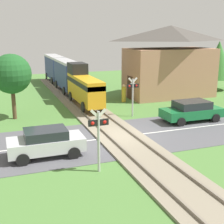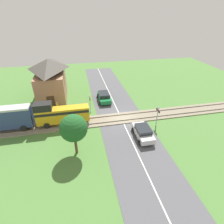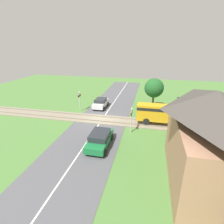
{
  "view_description": "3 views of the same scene",
  "coord_description": "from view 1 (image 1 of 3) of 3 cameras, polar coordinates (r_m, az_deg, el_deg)",
  "views": [
    {
      "loc": [
        -6.41,
        -16.12,
        6.02
      ],
      "look_at": [
        0.0,
        1.31,
        1.2
      ],
      "focal_mm": 50.0,
      "sensor_mm": 36.0,
      "label": 1
    },
    {
      "loc": [
        -19.68,
        5.39,
        13.07
      ],
      "look_at": [
        0.0,
        1.31,
        1.2
      ],
      "focal_mm": 28.0,
      "sensor_mm": 36.0,
      "label": 2
    },
    {
      "loc": [
        19.64,
        5.66,
        9.03
      ],
      "look_at": [
        0.0,
        1.31,
        1.2
      ],
      "focal_mm": 28.0,
      "sensor_mm": 36.0,
      "label": 3
    }
  ],
  "objects": [
    {
      "name": "tree_by_station",
      "position": [
        34.63,
        18.86,
        8.99
      ],
      "size": [
        3.24,
        3.24,
        5.07
      ],
      "color": "brown",
      "rests_on": "ground_plane"
    },
    {
      "name": "train",
      "position": [
        31.52,
        -8.34,
        6.85
      ],
      "size": [
        1.58,
        19.85,
        3.18
      ],
      "color": "gold",
      "rests_on": "track_bed"
    },
    {
      "name": "station_building",
      "position": [
        29.98,
        10.46,
        8.9
      ],
      "size": [
        8.6,
        4.55,
        6.54
      ],
      "color": "#AD7A5B",
      "rests_on": "ground_plane"
    },
    {
      "name": "tree_roadside_hedge",
      "position": [
        22.57,
        -17.92,
        6.61
      ],
      "size": [
        2.73,
        2.73,
        4.56
      ],
      "color": "brown",
      "rests_on": "ground_plane"
    },
    {
      "name": "pedestrian_by_station",
      "position": [
        27.35,
        2.18,
        3.34
      ],
      "size": [
        0.38,
        0.38,
        1.55
      ],
      "color": "gold",
      "rests_on": "ground_plane"
    },
    {
      "name": "ground_plane",
      "position": [
        18.36,
        1.42,
        -4.59
      ],
      "size": [
        60.0,
        60.0,
        0.0
      ],
      "primitive_type": "plane",
      "color": "#4C7A38"
    },
    {
      "name": "crossing_signal_west_approach",
      "position": [
        13.4,
        -2.48,
        -3.61
      ],
      "size": [
        0.9,
        0.18,
        2.86
      ],
      "color": "#B7B7B7",
      "rests_on": "ground_plane"
    },
    {
      "name": "crossing_signal_east_approach",
      "position": [
        22.41,
        3.81,
        3.78
      ],
      "size": [
        0.9,
        0.18,
        2.86
      ],
      "color": "#B7B7B7",
      "rests_on": "ground_plane"
    },
    {
      "name": "car_near_crossing",
      "position": [
        15.72,
        -11.96,
        -5.39
      ],
      "size": [
        3.69,
        1.79,
        1.4
      ],
      "color": "silver",
      "rests_on": "ground_plane"
    },
    {
      "name": "road_surface",
      "position": [
        18.36,
        1.42,
        -4.56
      ],
      "size": [
        48.0,
        6.4,
        0.02
      ],
      "color": "#515156",
      "rests_on": "ground_plane"
    },
    {
      "name": "car_far_side",
      "position": [
        22.07,
        14.36,
        0.28
      ],
      "size": [
        4.18,
        1.93,
        1.42
      ],
      "color": "#197038",
      "rests_on": "ground_plane"
    },
    {
      "name": "track_bed",
      "position": [
        18.34,
        1.42,
        -4.39
      ],
      "size": [
        2.8,
        48.0,
        0.24
      ],
      "color": "gray",
      "rests_on": "ground_plane"
    }
  ]
}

